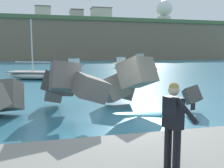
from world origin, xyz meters
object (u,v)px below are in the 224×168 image
object	(u,v)px
boat_near_left	(141,61)
radar_dome	(164,11)
boat_near_centre	(122,64)
station_building_east	(76,17)
boat_mid_left	(73,66)
mooring_buoy_inner	(156,69)
station_building_west	(43,15)
surfer_with_board	(168,120)
station_building_central	(101,15)
boat_near_right	(37,75)

from	to	relation	value
boat_near_left	radar_dome	xyz separation A→B (m)	(24.82, 41.31, 17.61)
boat_near_centre	station_building_east	distance (m)	64.07
boat_mid_left	mooring_buoy_inner	distance (m)	11.79
boat_near_left	station_building_west	size ratio (longest dim) A/B	0.82
surfer_with_board	boat_near_centre	world-z (taller)	surfer_with_board
station_building_central	station_building_east	xyz separation A→B (m)	(-8.51, 6.76, -0.04)
boat_near_centre	boat_near_left	bearing A→B (deg)	56.04
station_building_west	surfer_with_board	bearing A→B (deg)	-87.73
boat_near_left	station_building_east	xyz separation A→B (m)	(-8.16, 50.83, 15.50)
radar_dome	station_building_west	world-z (taller)	radar_dome
mooring_buoy_inner	station_building_central	bearing A→B (deg)	85.51
surfer_with_board	station_building_central	size ratio (longest dim) A/B	0.28
boat_mid_left	mooring_buoy_inner	bearing A→B (deg)	-17.15
station_building_central	radar_dome	bearing A→B (deg)	-6.43
boat_near_right	boat_mid_left	size ratio (longest dim) A/B	1.33
boat_near_right	station_building_east	xyz separation A→B (m)	(12.08, 76.61, 15.84)
radar_dome	station_building_west	distance (m)	46.65
mooring_buoy_inner	radar_dome	xyz separation A→B (m)	(29.33, 59.11, 18.16)
boat_mid_left	radar_dome	size ratio (longest dim) A/B	0.53
boat_near_right	station_building_central	distance (m)	74.53
radar_dome	station_building_east	bearing A→B (deg)	163.90
boat_near_centre	boat_near_right	world-z (taller)	boat_near_right
boat_mid_left	station_building_central	xyz separation A→B (m)	(16.12, 58.39, 15.73)
surfer_with_board	mooring_buoy_inner	size ratio (longest dim) A/B	4.80
surfer_with_board	boat_near_left	distance (m)	49.41
surfer_with_board	boat_near_right	xyz separation A→B (m)	(-3.32, 20.65, -0.85)
surfer_with_board	station_building_central	world-z (taller)	station_building_central
boat_near_right	station_building_east	world-z (taller)	station_building_east
boat_near_right	boat_mid_left	distance (m)	12.30
surfer_with_board	station_building_east	distance (m)	98.79
station_building_central	station_building_east	distance (m)	10.87
station_building_west	station_building_east	bearing A→B (deg)	-0.90
boat_near_centre	boat_mid_left	size ratio (longest dim) A/B	0.96
boat_near_left	radar_dome	world-z (taller)	radar_dome
surfer_with_board	station_building_west	size ratio (longest dim) A/B	0.34
radar_dome	station_building_west	xyz separation A→B (m)	(-45.60, 9.72, -1.62)
surfer_with_board	radar_dome	xyz separation A→B (m)	(41.74, 87.74, 17.10)
boat_near_right	radar_dome	size ratio (longest dim) A/B	0.71
boat_mid_left	boat_near_centre	bearing A→B (deg)	20.38
boat_mid_left	radar_dome	bearing A→B (deg)	53.89
boat_near_centre	boat_mid_left	world-z (taller)	boat_near_centre
boat_near_right	radar_dome	bearing A→B (deg)	56.12
boat_near_right	radar_dome	distance (m)	82.79
boat_near_centre	station_building_central	size ratio (longest dim) A/B	0.61
boat_mid_left	station_building_west	bearing A→B (deg)	94.39
mooring_buoy_inner	radar_dome	world-z (taller)	radar_dome
mooring_buoy_inner	station_building_west	size ratio (longest dim) A/B	0.07
mooring_buoy_inner	station_building_central	size ratio (longest dim) A/B	0.06
mooring_buoy_inner	radar_dome	size ratio (longest dim) A/B	0.05
boat_near_right	mooring_buoy_inner	bearing A→B (deg)	26.91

